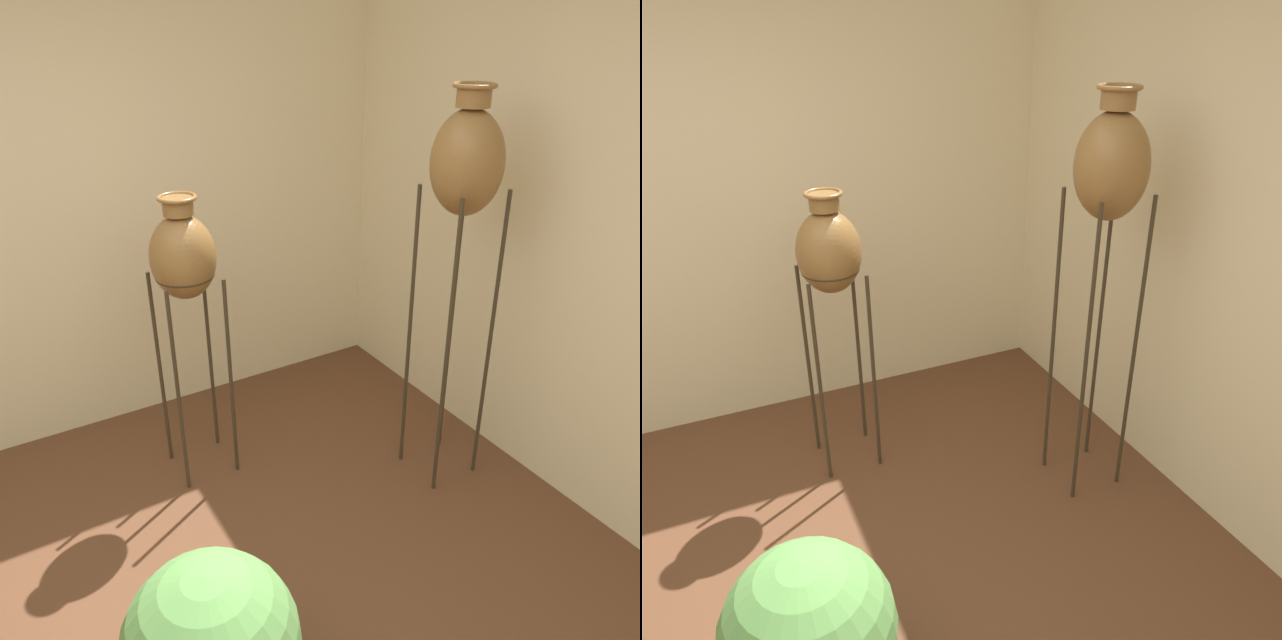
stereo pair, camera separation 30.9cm
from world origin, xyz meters
The scene contains 4 objects.
wall_back centered at (0.00, 2.23, 1.35)m, with size 8.39×0.06×2.70m.
vase_stand_tall centered at (1.79, 0.80, 1.64)m, with size 0.33×0.33×2.00m.
vase_stand_medium centered at (0.68, 1.48, 1.21)m, with size 0.32×0.32×1.52m.
potted_plant centered at (0.20, 0.11, 0.39)m, with size 0.59×0.59×0.71m.
Camera 2 is at (0.07, -1.38, 2.26)m, focal length 35.00 mm.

